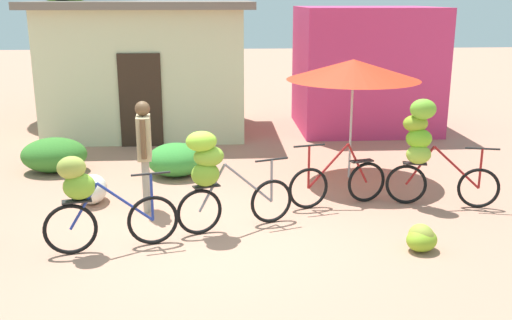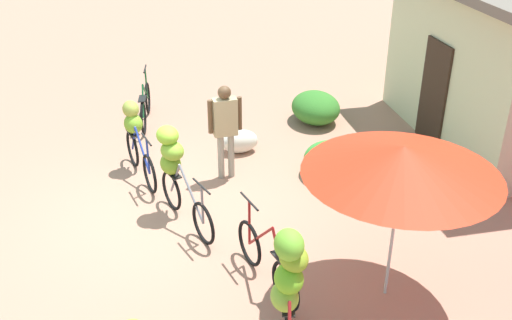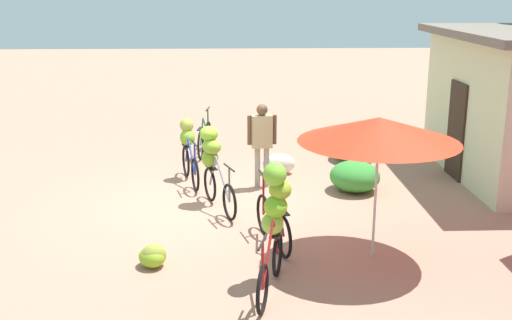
% 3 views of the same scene
% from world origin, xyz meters
% --- Properties ---
extents(ground_plane, '(60.00, 60.00, 0.00)m').
position_xyz_m(ground_plane, '(0.00, 0.00, 0.00)').
color(ground_plane, tan).
extents(building_low, '(4.93, 3.63, 3.04)m').
position_xyz_m(building_low, '(-1.50, 6.70, 1.54)').
color(building_low, beige).
rests_on(building_low, ground).
extents(shop_pink, '(3.20, 2.80, 2.91)m').
position_xyz_m(shop_pink, '(3.72, 6.70, 1.46)').
color(shop_pink, '#CF356C').
rests_on(shop_pink, ground).
extents(hedge_bush_front_left, '(1.20, 0.99, 0.63)m').
position_xyz_m(hedge_bush_front_left, '(-2.90, 3.27, 0.32)').
color(hedge_bush_front_left, '#367929').
rests_on(hedge_bush_front_left, ground).
extents(hedge_bush_front_right, '(1.04, 0.98, 0.59)m').
position_xyz_m(hedge_bush_front_right, '(-0.63, 2.87, 0.30)').
color(hedge_bush_front_right, '#368B34').
rests_on(hedge_bush_front_right, ground).
extents(market_umbrella, '(2.31, 2.31, 2.11)m').
position_xyz_m(market_umbrella, '(2.48, 2.55, 1.93)').
color(market_umbrella, beige).
rests_on(market_umbrella, ground).
extents(bicycle_near_pile, '(1.66, 0.50, 1.27)m').
position_xyz_m(bicycle_near_pile, '(-1.45, -0.42, 0.72)').
color(bicycle_near_pile, black).
rests_on(bicycle_near_pile, ground).
extents(bicycle_center_loaded, '(1.64, 0.69, 1.44)m').
position_xyz_m(bicycle_center_loaded, '(0.09, 0.12, 0.87)').
color(bicycle_center_loaded, black).
rests_on(bicycle_center_loaded, ground).
extents(bicycle_by_shop, '(1.60, 0.47, 1.01)m').
position_xyz_m(bicycle_by_shop, '(1.98, 1.10, 0.36)').
color(bicycle_by_shop, black).
rests_on(bicycle_by_shop, ground).
extents(bicycle_rightmost, '(1.67, 0.54, 1.67)m').
position_xyz_m(bicycle_rightmost, '(3.29, 1.03, 0.97)').
color(bicycle_rightmost, black).
rests_on(bicycle_rightmost, ground).
extents(banana_pile_on_ground, '(0.56, 0.54, 0.34)m').
position_xyz_m(banana_pile_on_ground, '(2.72, -0.67, 0.16)').
color(banana_pile_on_ground, '#97A138').
rests_on(banana_pile_on_ground, ground).
extents(produce_sack, '(0.47, 0.72, 0.44)m').
position_xyz_m(produce_sack, '(-1.84, 1.46, 0.22)').
color(produce_sack, silver).
rests_on(produce_sack, ground).
extents(person_vendor, '(0.23, 0.58, 1.68)m').
position_xyz_m(person_vendor, '(-0.95, 1.06, 1.03)').
color(person_vendor, gray).
rests_on(person_vendor, ground).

